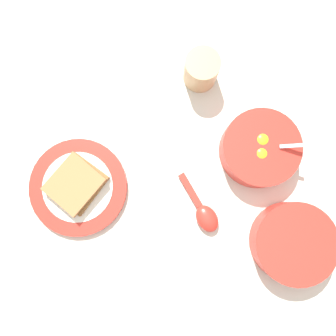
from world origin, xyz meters
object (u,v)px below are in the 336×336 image
Objects in this scene: egg_bowl at (260,149)px; toast_sandwich at (76,184)px; toast_plate at (78,187)px; drinking_cup at (201,70)px; soup_spoon at (204,214)px; congee_bowl at (293,243)px.

egg_bowl is 0.37m from toast_sandwich.
drinking_cup reaches higher than toast_plate.
toast_sandwich is 0.98× the size of soup_spoon.
toast_sandwich is 0.83× the size of congee_bowl.
soup_spoon is 0.18m from congee_bowl.
egg_bowl reaches higher than toast_sandwich.
toast_sandwich is 0.44m from congee_bowl.
congee_bowl is at bearing -124.67° from toast_sandwich.
toast_plate is (0.05, 0.37, -0.02)m from egg_bowl.
egg_bowl is 0.19m from congee_bowl.
drinking_cup is at bearing -67.01° from toast_sandwich.
congee_bowl is (-0.25, -0.36, 0.00)m from toast_sandwich.
congee_bowl is 0.39m from drinking_cup.
toast_plate is 1.47× the size of soup_spoon.
egg_bowl is 2.09× the size of drinking_cup.
toast_plate is at bearing 113.55° from drinking_cup.
toast_sandwich is 0.26m from soup_spoon.
congee_bowl is (-0.25, -0.37, 0.02)m from toast_plate.
congee_bowl is at bearing -172.64° from drinking_cup.
soup_spoon reaches higher than toast_plate.
drinking_cup is (0.13, -0.31, 0.01)m from toast_sandwich.
toast_sandwich is 0.34m from drinking_cup.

